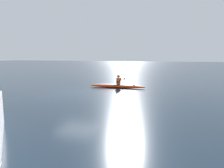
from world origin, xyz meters
name	(u,v)px	position (x,y,z in m)	size (l,w,h in m)	color
ground_plane	(76,93)	(0.00, 0.00, 0.00)	(160.00, 160.00, 0.00)	#1E2D3D
kayak	(117,86)	(-1.83, -2.82, 0.13)	(4.24, 0.69, 0.26)	red
kayaker	(119,80)	(-1.98, -2.82, 0.56)	(0.42, 2.40, 0.70)	#E04C14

